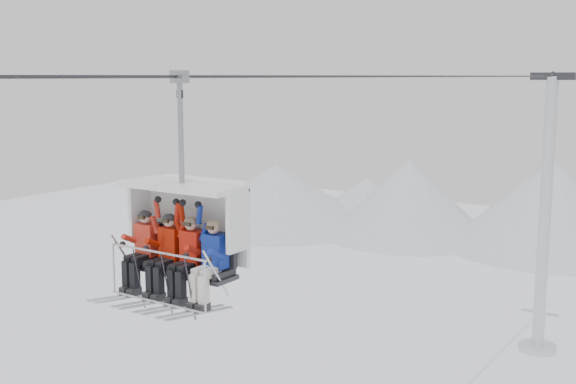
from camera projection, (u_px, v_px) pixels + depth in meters
The scene contains 7 objects.
lift_tower_right at pixel (544, 235), 34.45m from camera, with size 2.00×1.80×13.48m.
haul_cable at pixel (288, 77), 15.21m from camera, with size 0.06×0.06×50.00m, color #2C2C31.
chairlift_carrier at pixel (188, 225), 12.96m from camera, with size 2.35×1.17×3.98m.
skier_far_left at pixel (143, 247), 13.24m from camera, with size 0.40×1.69×1.61m.
skier_center_left at pixel (167, 251), 12.91m from camera, with size 0.40×1.69×1.61m.
skier_center_right at pixel (188, 255), 12.63m from camera, with size 0.40×1.69×1.61m.
skier_far_right at pixel (211, 259), 12.35m from camera, with size 0.40×1.69×1.61m.
Camera 1 is at (8.57, -12.80, 13.31)m, focal length 45.00 mm.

